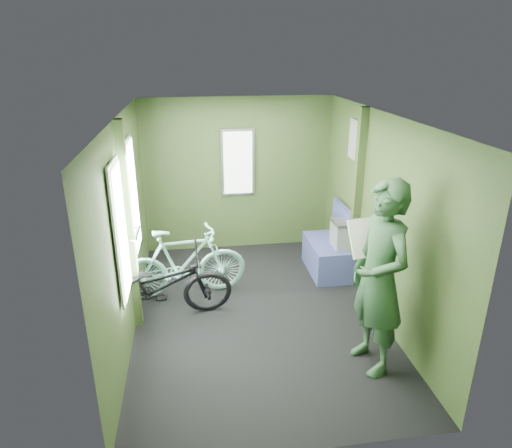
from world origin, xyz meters
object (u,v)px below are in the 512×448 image
Objects in this scene: bicycle_black at (161,319)px; passenger at (379,279)px; bicycle_mint at (185,297)px; waste_box at (341,249)px; bench_seat at (329,253)px.

passenger reaches higher than bicycle_black.
bicycle_mint is 2.16m from waste_box.
bicycle_black is 0.54m from bicycle_mint.
bench_seat is at bearing -84.49° from bicycle_mint.
waste_box is (2.38, 0.74, 0.40)m from bicycle_black.
bicycle_black is 0.88× the size of passenger.
bench_seat is (-0.11, 0.16, -0.13)m from waste_box.
bicycle_mint is 2.06m from bench_seat.
bicycle_mint is at bearing -142.39° from passenger.
bicycle_mint is at bearing -172.52° from waste_box.
passenger is 2.13m from bench_seat.
waste_box reaches higher than bicycle_black.
waste_box is at bearing 159.94° from passenger.
bicycle_mint is at bearing -34.49° from bicycle_black.
passenger reaches higher than waste_box.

